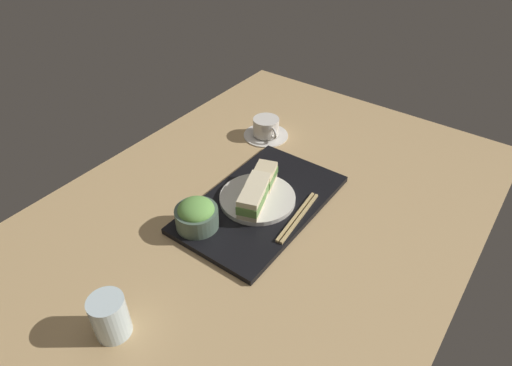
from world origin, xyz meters
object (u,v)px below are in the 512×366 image
(sandwich_middle, at_px, (258,188))
(drinking_glass, at_px, (110,317))
(salad_bowl, at_px, (197,214))
(chopsticks_pair, at_px, (298,217))
(sandwich_far, at_px, (264,176))
(coffee_cup, at_px, (266,129))
(sandwich_near, at_px, (250,202))
(sandwich_plate, at_px, (257,198))

(sandwich_middle, relative_size, drinking_glass, 0.99)
(salad_bowl, distance_m, chopsticks_pair, 0.25)
(sandwich_far, relative_size, chopsticks_pair, 0.47)
(sandwich_middle, xyz_separation_m, coffee_cup, (0.29, 0.17, -0.03))
(sandwich_near, height_order, sandwich_middle, sandwich_near)
(sandwich_plate, bearing_deg, sandwich_middle, 0.00)
(sandwich_near, xyz_separation_m, drinking_glass, (-0.41, 0.02, -0.01))
(chopsticks_pair, height_order, drinking_glass, drinking_glass)
(chopsticks_pair, bearing_deg, sandwich_far, 69.96)
(sandwich_middle, relative_size, coffee_cup, 0.65)
(sandwich_near, distance_m, chopsticks_pair, 0.13)
(coffee_cup, xyz_separation_m, drinking_glass, (-0.76, -0.17, 0.02))
(sandwich_near, height_order, salad_bowl, salad_bowl)
(sandwich_plate, distance_m, sandwich_middle, 0.03)
(sandwich_plate, distance_m, chopsticks_pair, 0.12)
(sandwich_near, relative_size, sandwich_far, 1.00)
(sandwich_plate, xyz_separation_m, sandwich_middle, (0.00, 0.00, 0.03))
(sandwich_plate, xyz_separation_m, sandwich_far, (0.05, 0.02, 0.03))
(sandwich_far, distance_m, coffee_cup, 0.28)
(sandwich_far, bearing_deg, drinking_glass, -178.71)
(chopsticks_pair, height_order, coffee_cup, coffee_cup)
(coffee_cup, bearing_deg, sandwich_near, -150.72)
(sandwich_plate, height_order, drinking_glass, drinking_glass)
(sandwich_near, bearing_deg, chopsticks_pair, -60.75)
(sandwich_plate, relative_size, coffee_cup, 1.38)
(sandwich_plate, relative_size, sandwich_middle, 2.13)
(chopsticks_pair, bearing_deg, drinking_glass, 165.01)
(coffee_cup, bearing_deg, sandwich_far, -145.92)
(sandwich_near, relative_size, coffee_cup, 0.67)
(sandwich_near, bearing_deg, coffee_cup, 29.28)
(salad_bowl, relative_size, drinking_glass, 1.11)
(salad_bowl, bearing_deg, chopsticks_pair, -47.85)
(sandwich_near, xyz_separation_m, sandwich_middle, (0.05, 0.02, -0.00))
(sandwich_plate, xyz_separation_m, coffee_cup, (0.29, 0.17, 0.01))
(coffee_cup, bearing_deg, sandwich_middle, -148.71)
(coffee_cup, bearing_deg, salad_bowl, -165.98)
(coffee_cup, bearing_deg, sandwich_plate, -148.71)
(chopsticks_pair, bearing_deg, sandwich_plate, 91.87)
(salad_bowl, xyz_separation_m, drinking_glass, (-0.31, -0.06, -0.00))
(chopsticks_pair, relative_size, coffee_cup, 1.41)
(drinking_glass, bearing_deg, sandwich_far, 1.29)
(sandwich_near, height_order, sandwich_far, sandwich_near)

